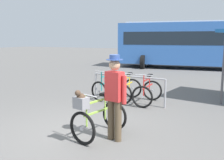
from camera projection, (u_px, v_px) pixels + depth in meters
ground_plane at (76, 133)px, 5.54m from camera, size 80.00×80.00×0.00m
bike_rack_rail at (128, 83)px, 7.99m from camera, size 2.50×0.29×0.88m
racked_bike_teal at (109, 88)px, 8.59m from camera, size 0.90×1.21×0.97m
racked_bike_yellow at (127, 90)px, 8.24m from camera, size 0.72×1.12×0.97m
racked_bike_red at (147, 92)px, 7.88m from camera, size 0.66×1.09×0.97m
featured_bicycle at (96, 116)px, 5.14m from camera, size 0.87×1.25×1.09m
person_with_featured_bike at (115, 94)px, 4.99m from camera, size 0.52×0.32×1.72m
bus_distant at (196, 42)px, 16.71m from camera, size 10.22×4.16×3.08m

